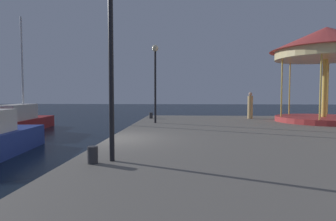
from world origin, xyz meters
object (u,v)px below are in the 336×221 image
at_px(bollard_north, 93,155).
at_px(sailboat_red, 19,122).
at_px(carousel, 326,52).
at_px(lamp_post_near_edge, 111,37).
at_px(lamp_post_mid_promenade, 155,70).
at_px(person_by_the_water, 250,106).
at_px(bollard_south, 151,115).

bearing_deg(bollard_north, sailboat_red, 127.91).
relative_size(sailboat_red, carousel, 1.21).
distance_m(sailboat_red, bollard_north, 13.64).
distance_m(lamp_post_near_edge, bollard_north, 2.79).
bearing_deg(lamp_post_near_edge, sailboat_red, 129.89).
distance_m(carousel, bollard_north, 15.26).
relative_size(sailboat_red, bollard_north, 18.83).
xyz_separation_m(carousel, lamp_post_near_edge, (-9.89, -10.31, -1.14)).
height_order(lamp_post_mid_promenade, person_by_the_water, lamp_post_mid_promenade).
bearing_deg(person_by_the_water, bollard_north, -117.13).
height_order(carousel, bollard_south, carousel).
height_order(lamp_post_near_edge, bollard_north, lamp_post_near_edge).
xyz_separation_m(sailboat_red, lamp_post_mid_promenade, (8.84, -1.37, 3.11)).
distance_m(sailboat_red, carousel, 19.12).
bearing_deg(carousel, bollard_north, -134.12).
bearing_deg(lamp_post_mid_promenade, person_by_the_water, 28.48).
height_order(sailboat_red, lamp_post_mid_promenade, sailboat_red).
relative_size(sailboat_red, lamp_post_near_edge, 1.74).
bearing_deg(lamp_post_mid_promenade, sailboat_red, 171.17).
bearing_deg(carousel, sailboat_red, 179.49).
distance_m(carousel, lamp_post_mid_promenade, 9.95).
height_order(bollard_south, person_by_the_water, person_by_the_water).
height_order(sailboat_red, person_by_the_water, sailboat_red).
height_order(bollard_south, bollard_north, same).
bearing_deg(carousel, lamp_post_mid_promenade, -172.99).
bearing_deg(bollard_south, lamp_post_near_edge, -87.48).
bearing_deg(bollard_south, sailboat_red, -169.22).
relative_size(lamp_post_mid_promenade, bollard_north, 10.91).
bearing_deg(bollard_south, lamp_post_mid_promenade, -78.32).
relative_size(lamp_post_near_edge, person_by_the_water, 2.46).
xyz_separation_m(lamp_post_near_edge, person_by_the_water, (6.10, 12.37, -2.13)).
relative_size(carousel, bollard_north, 15.52).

